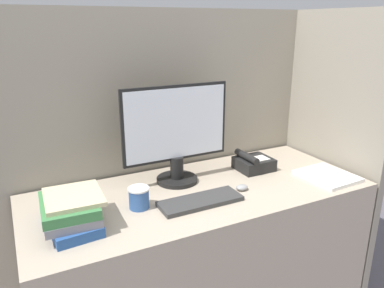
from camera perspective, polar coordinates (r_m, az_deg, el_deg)
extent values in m
cube|color=gray|center=(2.08, -3.56, -1.91)|extent=(2.02, 0.04, 1.56)
cube|color=gray|center=(2.29, 19.98, -1.14)|extent=(0.04, 0.73, 1.56)
cube|color=tan|center=(1.97, 1.25, -16.68)|extent=(1.62, 0.67, 0.73)
cylinder|color=black|center=(1.87, -2.30, -5.42)|extent=(0.20, 0.20, 0.02)
cylinder|color=black|center=(1.85, -2.32, -3.57)|extent=(0.07, 0.07, 0.11)
cube|color=black|center=(1.78, -2.49, 3.19)|extent=(0.54, 0.02, 0.37)
cube|color=silver|center=(1.78, -2.36, 3.12)|extent=(0.51, 0.01, 0.34)
cube|color=#333333|center=(1.66, 1.30, -8.69)|extent=(0.37, 0.13, 0.02)
ellipsoid|color=gray|center=(1.79, 7.61, -6.58)|extent=(0.06, 0.05, 0.03)
cylinder|color=#335999|center=(1.62, -8.08, -8.26)|extent=(0.09, 0.09, 0.09)
cylinder|color=white|center=(1.60, -8.15, -6.77)|extent=(0.09, 0.09, 0.01)
cube|color=#264C8C|center=(1.55, -17.92, -11.21)|extent=(0.20, 0.31, 0.04)
cube|color=slate|center=(1.53, -18.08, -10.07)|extent=(0.21, 0.27, 0.03)
cube|color=#38723F|center=(1.52, -18.26, -8.83)|extent=(0.22, 0.27, 0.04)
cube|color=#C6B78C|center=(1.51, -17.64, -7.67)|extent=(0.22, 0.24, 0.02)
cube|color=black|center=(2.04, 9.41, -3.00)|extent=(0.18, 0.16, 0.06)
cube|color=white|center=(2.03, 10.33, -2.17)|extent=(0.08, 0.07, 0.00)
cylinder|color=black|center=(1.99, 8.32, -1.90)|extent=(0.04, 0.18, 0.04)
cube|color=white|center=(2.03, 19.90, -4.62)|extent=(0.25, 0.28, 0.02)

